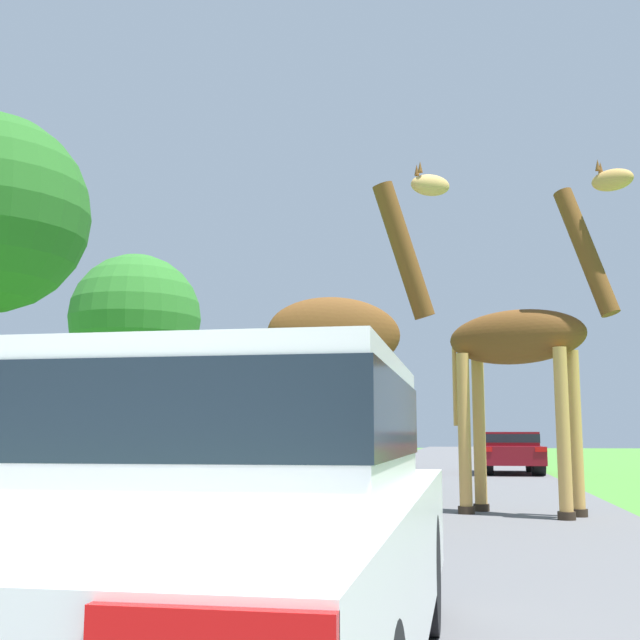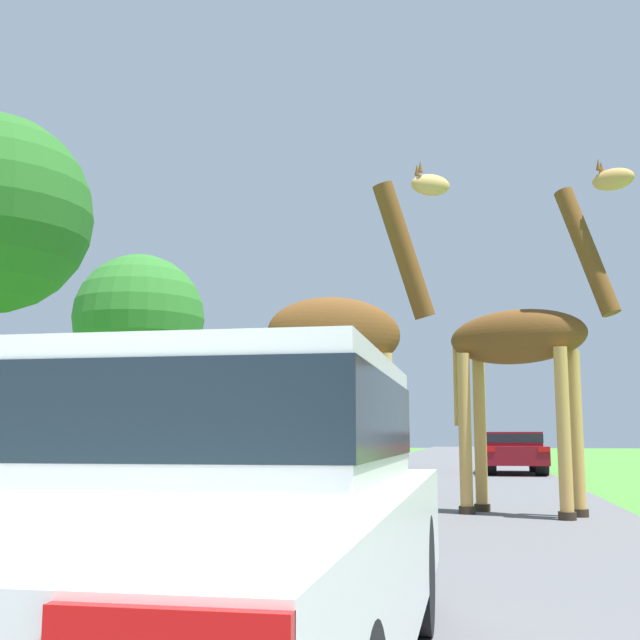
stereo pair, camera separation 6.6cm
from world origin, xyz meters
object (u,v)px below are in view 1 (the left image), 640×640
Objects in this scene: car_lead_maroon at (191,516)px; giraffe_companion at (525,348)px; car_queue_right at (318,453)px; car_queue_left at (510,451)px; car_far_ahead at (374,447)px; giraffe_near_road at (346,334)px; tree_centre_back at (135,319)px.

giraffe_companion is at bearing 76.53° from car_lead_maroon.
car_queue_right is 10.52m from car_queue_left.
car_lead_maroon reaches higher than car_far_ahead.
car_queue_left is at bearing 145.19° from giraffe_near_road.
giraffe_near_road is 1.22× the size of car_queue_left.
car_queue_left is (2.38, 21.35, -0.08)m from car_lead_maroon.
car_queue_right is at bearing -87.90° from car_far_ahead.
giraffe_companion is 1.02× the size of car_far_ahead.
car_far_ahead is (-2.10, 25.24, -0.03)m from car_lead_maroon.
car_queue_left is (0.40, 13.07, -1.66)m from giraffe_companion.
car_queue_right is 0.46× the size of tree_centre_back.
giraffe_companion is 13.18m from car_queue_left.
car_lead_maroon is 21.49m from car_queue_left.
car_lead_maroon is 1.11× the size of car_queue_right.
giraffe_near_road is 5.08m from car_queue_right.
giraffe_near_road is 1.21× the size of car_queue_right.
car_queue_left is at bearing -40.95° from car_far_ahead.
car_far_ahead is (-4.08, 16.96, -1.60)m from giraffe_companion.
car_lead_maroon is 25.33m from car_far_ahead.
car_lead_maroon is 0.94× the size of car_far_ahead.
giraffe_companion is 1.22× the size of car_queue_left.
giraffe_near_road is 24.16m from tree_centre_back.
car_queue_right is at bearing 97.83° from car_lead_maroon.
car_queue_right is at bearing -112.22° from car_queue_left.
giraffe_near_road is at bearing 93.09° from car_lead_maroon.
car_queue_left is 0.84× the size of car_far_ahead.
car_queue_right is at bearing -107.87° from giraffe_companion.
tree_centre_back is (-14.68, 6.33, 5.24)m from car_queue_left.
car_queue_left is 16.82m from tree_centre_back.
giraffe_companion reaches higher than car_far_ahead.
car_far_ahead is at bearing 92.10° from car_queue_right.
car_lead_maroon is (0.38, -6.96, -1.65)m from giraffe_near_road.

